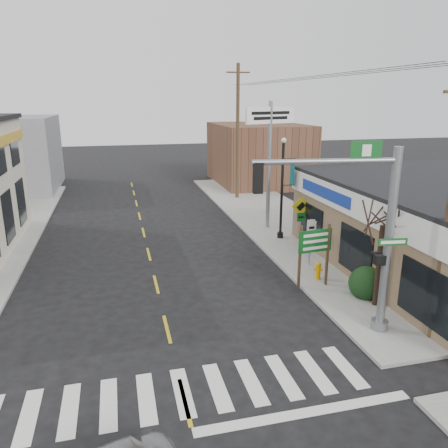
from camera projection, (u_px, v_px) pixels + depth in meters
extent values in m
plane|color=black|center=(185.00, 402.00, 11.79)|extent=(140.00, 140.00, 0.00)
cube|color=gray|center=(300.00, 235.00, 25.99)|extent=(6.00, 38.00, 0.13)
cube|color=gold|center=(156.00, 284.00, 19.25)|extent=(0.12, 56.00, 0.01)
cube|color=silver|center=(183.00, 392.00, 12.16)|extent=(11.00, 2.20, 0.01)
cube|color=brown|center=(259.00, 154.00, 41.79)|extent=(8.00, 10.00, 5.60)
cube|color=gray|center=(2.00, 154.00, 38.19)|extent=(9.00, 10.00, 6.40)
cylinder|color=gray|center=(388.00, 243.00, 14.42)|extent=(0.30, 0.30, 6.33)
cylinder|color=gray|center=(330.00, 162.00, 13.12)|extent=(4.64, 0.17, 0.17)
cube|color=black|center=(263.00, 181.00, 12.76)|extent=(0.30, 0.23, 0.95)
cube|color=#0F501A|center=(393.00, 242.00, 14.19)|extent=(1.00, 0.04, 0.23)
cube|color=#0F501A|center=(368.00, 151.00, 13.33)|extent=(1.00, 0.05, 0.58)
cube|color=black|center=(381.00, 261.00, 14.48)|extent=(0.34, 0.27, 0.34)
cube|color=#4D3924|center=(300.00, 257.00, 18.28)|extent=(0.10, 0.10, 2.73)
cube|color=#4D3924|center=(327.00, 255.00, 18.57)|extent=(0.10, 0.10, 2.73)
cube|color=#0C4D16|center=(315.00, 241.00, 18.18)|extent=(1.56, 0.05, 0.97)
cylinder|color=#E19400|center=(318.00, 272.00, 19.43)|extent=(0.22, 0.22, 0.63)
sphere|color=#E19400|center=(319.00, 265.00, 19.33)|extent=(0.25, 0.25, 0.25)
cylinder|color=gray|center=(300.00, 223.00, 23.85)|extent=(0.06, 0.06, 2.45)
cube|color=gold|center=(301.00, 206.00, 23.57)|extent=(1.04, 0.03, 1.04)
cylinder|color=black|center=(282.00, 191.00, 24.54)|extent=(0.15, 0.15, 5.51)
sphere|color=silver|center=(284.00, 140.00, 23.77)|extent=(0.30, 0.30, 0.30)
cube|color=#0E545A|center=(292.00, 172.00, 24.38)|extent=(0.02, 0.58, 1.48)
cylinder|color=gray|center=(269.00, 166.00, 26.39)|extent=(0.22, 0.22, 7.64)
cube|color=white|center=(270.00, 115.00, 25.56)|extent=(3.59, 0.18, 0.95)
cylinder|color=black|center=(379.00, 266.00, 16.63)|extent=(0.20, 0.20, 3.22)
ellipsoid|color=#223D16|center=(366.00, 283.00, 17.71)|extent=(1.42, 1.42, 1.06)
ellipsoid|color=black|center=(374.00, 256.00, 21.04)|extent=(1.24, 1.24, 0.93)
cylinder|color=#3D2D1F|center=(238.00, 133.00, 34.24)|extent=(0.27, 0.27, 10.35)
cube|color=#3D2D1F|center=(238.00, 72.00, 33.00)|extent=(1.80, 0.11, 0.11)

